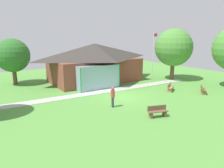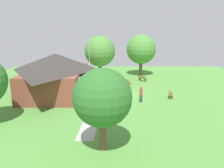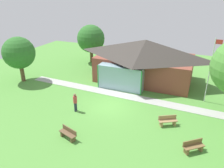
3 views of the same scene
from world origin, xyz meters
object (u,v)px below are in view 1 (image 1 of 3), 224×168
(bench_lawn_far_right, at_px, (203,90))
(bench_front_center, at_px, (158,112))
(visitor_strolling_lawn, at_px, (113,95))
(pavilion, at_px, (95,62))
(tree_east_hedge, at_px, (174,48))
(bench_mid_right, at_px, (170,87))
(tree_behind_pavilion_left, at_px, (13,55))
(flagpole, at_px, (153,54))

(bench_lawn_far_right, relative_size, bench_front_center, 0.92)
(bench_lawn_far_right, distance_m, visitor_strolling_lawn, 10.29)
(pavilion, bearing_deg, tree_east_hedge, -26.59)
(bench_mid_right, distance_m, bench_lawn_far_right, 3.27)
(bench_lawn_far_right, bearing_deg, pavilion, -99.78)
(bench_front_center, relative_size, tree_behind_pavilion_left, 0.28)
(flagpole, height_order, bench_front_center, flagpole)
(bench_lawn_far_right, relative_size, visitor_strolling_lawn, 0.82)
(visitor_strolling_lawn, distance_m, tree_behind_pavilion_left, 14.79)
(bench_front_center, xyz_separation_m, tree_behind_pavilion_left, (-6.96, 17.15, 3.12))
(pavilion, relative_size, tree_behind_pavilion_left, 2.14)
(bench_mid_right, relative_size, tree_east_hedge, 0.22)
(bench_front_center, bearing_deg, bench_mid_right, -127.65)
(bench_mid_right, height_order, tree_behind_pavilion_left, tree_behind_pavilion_left)
(flagpole, xyz_separation_m, visitor_strolling_lawn, (-10.73, -6.46, -2.41))
(tree_behind_pavilion_left, bearing_deg, bench_front_center, -67.90)
(tree_east_hedge, height_order, tree_behind_pavilion_left, tree_east_hedge)
(flagpole, distance_m, bench_front_center, 13.95)
(pavilion, height_order, bench_lawn_far_right, pavilion)
(flagpole, distance_m, visitor_strolling_lawn, 12.75)
(bench_front_center, distance_m, tree_behind_pavilion_left, 18.77)
(pavilion, distance_m, tree_behind_pavilion_left, 9.88)
(pavilion, relative_size, visitor_strolling_lawn, 6.82)
(bench_mid_right, height_order, bench_front_center, same)
(visitor_strolling_lawn, bearing_deg, bench_mid_right, 107.43)
(visitor_strolling_lawn, bearing_deg, tree_behind_pavilion_left, -147.24)
(pavilion, bearing_deg, bench_lawn_far_right, -59.95)
(bench_front_center, distance_m, visitor_strolling_lawn, 3.98)
(pavilion, height_order, tree_behind_pavilion_left, tree_behind_pavilion_left)
(tree_behind_pavilion_left, bearing_deg, pavilion, -23.20)
(pavilion, distance_m, bench_lawn_far_right, 13.18)
(bench_mid_right, relative_size, bench_front_center, 0.97)
(bench_lawn_far_right, distance_m, tree_behind_pavilion_left, 21.92)
(bench_lawn_far_right, xyz_separation_m, bench_front_center, (-8.58, -2.02, 0.00))
(bench_lawn_far_right, bearing_deg, flagpole, -133.98)
(flagpole, bearing_deg, tree_east_hedge, -33.19)
(tree_east_hedge, distance_m, tree_behind_pavilion_left, 20.26)
(bench_lawn_far_right, height_order, tree_east_hedge, tree_east_hedge)
(pavilion, xyz_separation_m, tree_behind_pavilion_left, (-9.03, 3.87, 1.00))
(bench_lawn_far_right, xyz_separation_m, tree_east_hedge, (2.81, 6.59, 3.88))
(bench_mid_right, height_order, visitor_strolling_lawn, visitor_strolling_lawn)
(flagpole, xyz_separation_m, bench_front_center, (-9.17, -10.07, -3.03))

